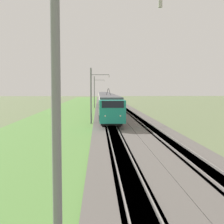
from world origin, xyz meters
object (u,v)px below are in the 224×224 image
(passenger_train, at_px, (106,101))
(catenary_mast_near, at_px, (59,119))
(catenary_mast_mid, at_px, (92,95))
(catenary_mast_far, at_px, (95,92))

(passenger_train, relative_size, catenary_mast_near, 8.20)
(catenary_mast_mid, bearing_deg, passenger_train, -5.75)
(catenary_mast_mid, height_order, catenary_mast_far, catenary_mast_far)
(passenger_train, distance_m, catenary_mast_far, 10.33)
(passenger_train, relative_size, catenary_mast_mid, 8.60)
(catenary_mast_near, relative_size, catenary_mast_far, 1.02)
(passenger_train, xyz_separation_m, catenary_mast_mid, (-24.31, 2.45, 1.64))
(catenary_mast_mid, bearing_deg, catenary_mast_near, 179.99)
(catenary_mast_near, xyz_separation_m, catenary_mast_mid, (34.19, -0.00, -0.19))
(catenary_mast_near, bearing_deg, passenger_train, -2.40)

